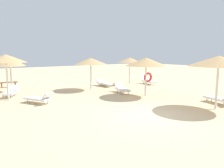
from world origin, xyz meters
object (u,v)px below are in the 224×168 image
object	(u,v)px
parasol_2	(130,60)
parasol_3	(219,61)
parasol_5	(146,62)
lounger_1	(39,98)
lounger_3	(220,99)
bench_0	(8,83)
parasol_4	(10,62)
parasol_1	(6,59)
lounger_0	(104,83)
lounger_5	(122,89)
parasol_0	(91,61)
lounger_4	(11,92)
lounger_2	(148,81)

from	to	relation	value
parasol_2	parasol_3	bearing A→B (deg)	-105.14
parasol_5	lounger_1	distance (m)	7.44
parasol_3	parasol_5	xyz separation A→B (m)	(-0.41, 4.85, -0.20)
lounger_3	bench_0	distance (m)	16.84
parasol_3	parasol_4	distance (m)	14.38
parasol_1	lounger_1	bearing A→B (deg)	-57.16
parasol_4	lounger_3	distance (m)	14.91
parasol_1	lounger_0	size ratio (longest dim) A/B	1.51
parasol_1	parasol_2	bearing A→B (deg)	4.99
lounger_5	parasol_1	bearing A→B (deg)	162.41
parasol_2	bench_0	world-z (taller)	parasol_2
lounger_0	parasol_0	bearing A→B (deg)	-154.87
parasol_4	lounger_1	world-z (taller)	parasol_4
parasol_0	parasol_4	distance (m)	6.17
parasol_4	lounger_5	bearing A→B (deg)	-39.64
parasol_0	lounger_4	xyz separation A→B (m)	(-5.92, 0.97, -2.03)
parasol_0	lounger_2	world-z (taller)	parasol_0
parasol_3	lounger_5	xyz separation A→B (m)	(-1.00, 6.72, -2.27)
parasol_3	lounger_3	distance (m)	2.72
parasol_1	lounger_0	world-z (taller)	parasol_1
parasol_1	parasol_5	size ratio (longest dim) A/B	1.01
parasol_2	lounger_5	world-z (taller)	parasol_2
parasol_3	lounger_1	xyz separation A→B (m)	(-7.19, 7.09, -2.27)
parasol_0	lounger_5	xyz separation A→B (m)	(1.11, -2.69, -2.04)
parasol_4	parasol_2	bearing A→B (deg)	-11.61
lounger_0	lounger_1	size ratio (longest dim) A/B	0.99
parasol_1	lounger_2	distance (m)	12.81
parasol_2	bench_0	bearing A→B (deg)	154.26
lounger_2	lounger_3	bearing A→B (deg)	-107.81
parasol_1	lounger_0	bearing A→B (deg)	8.37
lounger_3	lounger_1	bearing A→B (deg)	142.55
parasol_5	lounger_0	bearing A→B (deg)	87.63
parasol_4	lounger_3	xyz separation A→B (m)	(9.02, -11.70, -2.02)
parasol_2	lounger_3	world-z (taller)	parasol_2
lounger_2	lounger_4	distance (m)	12.23
parasol_0	bench_0	bearing A→B (deg)	133.39
parasol_1	lounger_5	size ratio (longest dim) A/B	1.46
parasol_0	bench_0	xyz separation A→B (m)	(-5.19, 5.49, -2.00)
lounger_4	bench_0	xyz separation A→B (m)	(0.73, 4.52, 0.03)
parasol_1	parasol_5	xyz separation A→B (m)	(8.08, -4.25, -0.28)
bench_0	parasol_0	bearing A→B (deg)	-46.61
parasol_5	lounger_1	bearing A→B (deg)	161.71
parasol_3	lounger_3	world-z (taller)	parasol_3
parasol_5	bench_0	xyz separation A→B (m)	(-6.89, 10.06, -2.04)
lounger_0	parasol_5	bearing A→B (deg)	-92.37
parasol_5	bench_0	bearing A→B (deg)	124.42
parasol_4	lounger_0	world-z (taller)	parasol_4
parasol_0	lounger_2	distance (m)	6.56
parasol_2	parasol_3	size ratio (longest dim) A/B	0.82
lounger_3	lounger_2	bearing A→B (deg)	72.19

